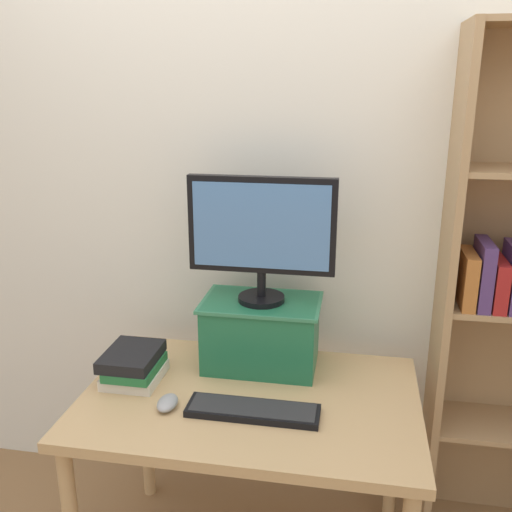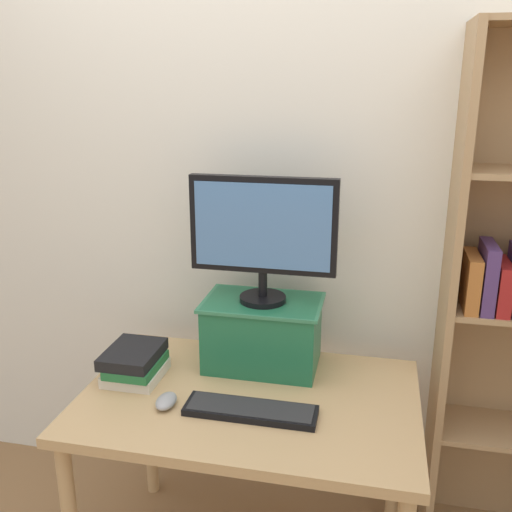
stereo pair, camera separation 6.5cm
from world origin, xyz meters
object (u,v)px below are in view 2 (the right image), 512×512
Objects in this scene: keyboard at (251,410)px; computer_mouse at (166,401)px; desk at (249,417)px; computer_monitor at (264,232)px; book_stack at (135,363)px; riser_box at (264,332)px.

computer_mouse is (-0.28, -0.01, 0.01)m from keyboard.
computer_monitor is (0.00, 0.22, 0.60)m from desk.
book_stack reaches higher than computer_mouse.
book_stack is at bearing 138.77° from computer_mouse.
keyboard is 0.48m from book_stack.
keyboard is 4.10× the size of computer_mouse.
riser_box is 0.83× the size of computer_monitor.
riser_box is at bearing 88.84° from desk.
computer_monitor reaches higher than riser_box.
computer_monitor is (-0.00, -0.00, 0.38)m from riser_box.
keyboard is at bearing -85.56° from riser_box.
riser_box is 1.01× the size of keyboard.
desk is 0.45m from book_stack.
riser_box is 0.36m from keyboard.
book_stack is (-0.43, -0.19, -0.08)m from riser_box.
book_stack is at bearing 175.81° from desk.
computer_mouse is (-0.25, -0.35, -0.12)m from riser_box.
keyboard is 0.28m from computer_mouse.
riser_box reaches higher than keyboard.
computer_monitor reaches higher than keyboard.
riser_box reaches higher than computer_mouse.
riser_box is 0.38m from computer_monitor.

